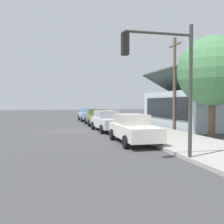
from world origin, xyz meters
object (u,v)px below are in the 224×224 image
object	(u,v)px
car_silver	(107,121)
shade_tree	(212,71)
car_skyblue	(88,114)
fire_hydrant_red	(141,129)
car_ivory	(133,128)
utility_pole_wooden	(174,82)
car_olive	(96,117)
traffic_light_main	(165,69)

from	to	relation	value
car_silver	shade_tree	xyz separation A→B (m)	(5.34, 5.65, 3.41)
car_skyblue	fire_hydrant_red	xyz separation A→B (m)	(15.19, 1.40, -0.32)
car_ivory	utility_pole_wooden	xyz separation A→B (m)	(-5.61, 5.35, 3.11)
car_skyblue	car_ivory	world-z (taller)	same
car_silver	shade_tree	world-z (taller)	shade_tree
car_olive	shade_tree	size ratio (longest dim) A/B	0.75
utility_pole_wooden	fire_hydrant_red	distance (m)	6.14
car_skyblue	fire_hydrant_red	size ratio (longest dim) A/B	6.43
car_silver	shade_tree	bearing A→B (deg)	43.56
utility_pole_wooden	traffic_light_main	bearing A→B (deg)	-28.66
shade_tree	utility_pole_wooden	size ratio (longest dim) A/B	0.86
utility_pole_wooden	car_ivory	bearing A→B (deg)	-43.65
car_olive	utility_pole_wooden	world-z (taller)	utility_pole_wooden
car_olive	car_silver	size ratio (longest dim) A/B	0.98
car_ivory	utility_pole_wooden	size ratio (longest dim) A/B	0.65
car_silver	utility_pole_wooden	distance (m)	6.31
car_ivory	shade_tree	world-z (taller)	shade_tree
car_olive	shade_tree	bearing A→B (deg)	27.97
fire_hydrant_red	car_olive	bearing A→B (deg)	-171.82
shade_tree	fire_hydrant_red	distance (m)	5.84
shade_tree	traffic_light_main	xyz separation A→B (m)	(5.57, -5.84, -0.74)
utility_pole_wooden	car_skyblue	bearing A→B (deg)	-155.84
car_ivory	shade_tree	bearing A→B (deg)	99.18
shade_tree	traffic_light_main	bearing A→B (deg)	-46.38
car_ivory	car_skyblue	bearing A→B (deg)	-179.18
car_skyblue	traffic_light_main	bearing A→B (deg)	-1.31
car_skyblue	car_ivory	bearing A→B (deg)	-0.50
car_silver	utility_pole_wooden	world-z (taller)	utility_pole_wooden
car_ivory	fire_hydrant_red	world-z (taller)	car_ivory
shade_tree	traffic_light_main	size ratio (longest dim) A/B	1.24
car_skyblue	car_silver	xyz separation A→B (m)	(11.49, -0.06, 0.00)
car_skyblue	car_ivory	distance (m)	17.65
car_ivory	fire_hydrant_red	distance (m)	2.83
car_silver	fire_hydrant_red	bearing A→B (deg)	18.49
car_silver	car_ivory	world-z (taller)	same
car_silver	traffic_light_main	bearing A→B (deg)	-4.09
car_ivory	fire_hydrant_red	size ratio (longest dim) A/B	6.90
utility_pole_wooden	fire_hydrant_red	size ratio (longest dim) A/B	10.56
traffic_light_main	utility_pole_wooden	xyz separation A→B (m)	(-10.35, 5.66, 0.44)
car_skyblue	car_olive	bearing A→B (deg)	-0.27
car_olive	fire_hydrant_red	distance (m)	9.58
car_skyblue	car_ivory	size ratio (longest dim) A/B	0.93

